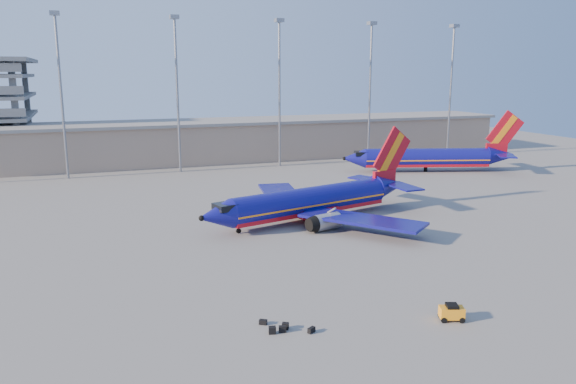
{
  "coord_description": "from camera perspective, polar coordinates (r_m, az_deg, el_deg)",
  "views": [
    {
      "loc": [
        -21.52,
        -59.98,
        18.64
      ],
      "look_at": [
        1.64,
        4.1,
        4.0
      ],
      "focal_mm": 35.0,
      "sensor_mm": 36.0,
      "label": 1
    }
  ],
  "objects": [
    {
      "name": "luggage_pile",
      "position": [
        42.39,
        -0.63,
        -13.61
      ],
      "size": [
        3.59,
        3.1,
        0.53
      ],
      "color": "black",
      "rests_on": "ground"
    },
    {
      "name": "light_mast_row",
      "position": [
        109.25,
        -5.95,
        11.49
      ],
      "size": [
        101.6,
        1.6,
        28.65
      ],
      "color": "gray",
      "rests_on": "ground"
    },
    {
      "name": "aircraft_second",
      "position": [
        109.94,
        14.3,
        3.39
      ],
      "size": [
        33.27,
        17.04,
        11.6
      ],
      "rotation": [
        0.0,
        0.0,
        -0.3
      ],
      "color": "navy",
      "rests_on": "ground"
    },
    {
      "name": "ground",
      "position": [
        66.39,
        -0.13,
        -4.18
      ],
      "size": [
        220.0,
        220.0,
        0.0
      ],
      "primitive_type": "plane",
      "color": "slate",
      "rests_on": "ground"
    },
    {
      "name": "terminal_building",
      "position": [
        122.95,
        -4.91,
        5.39
      ],
      "size": [
        122.0,
        16.0,
        8.5
      ],
      "color": "gray",
      "rests_on": "ground"
    },
    {
      "name": "aircraft_main",
      "position": [
        71.88,
        2.7,
        -0.94
      ],
      "size": [
        32.57,
        30.91,
        11.26
      ],
      "rotation": [
        0.0,
        0.0,
        0.26
      ],
      "color": "navy",
      "rests_on": "ground"
    },
    {
      "name": "baggage_tug",
      "position": [
        45.51,
        16.29,
        -11.62
      ],
      "size": [
        2.1,
        1.67,
        1.31
      ],
      "rotation": [
        0.0,
        0.0,
        -0.36
      ],
      "color": "orange",
      "rests_on": "ground"
    }
  ]
}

